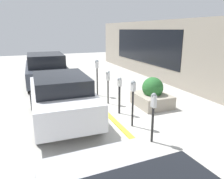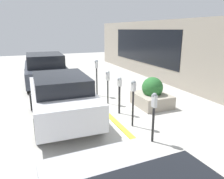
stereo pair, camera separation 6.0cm
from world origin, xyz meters
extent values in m
plane|color=beige|center=(0.00, 0.00, 0.00)|extent=(40.00, 40.00, 0.00)
cube|color=gold|center=(0.00, 0.08, 0.02)|extent=(24.50, 0.16, 0.04)
cube|color=#9E9384|center=(0.00, -4.48, 1.66)|extent=(24.50, 0.15, 3.33)
cube|color=black|center=(5.51, -4.39, 1.83)|extent=(7.35, 0.02, 2.00)
cylinder|color=#232326|center=(-2.20, -0.33, 0.48)|extent=(0.06, 0.06, 0.96)
cube|color=silver|center=(-2.20, -0.33, 1.12)|extent=(0.14, 0.09, 0.31)
sphere|color=gray|center=(-2.20, -0.33, 1.27)|extent=(0.12, 0.12, 0.12)
cylinder|color=#232326|center=(-1.15, -0.29, 0.56)|extent=(0.06, 0.06, 1.11)
cube|color=silver|center=(-1.15, -0.29, 1.23)|extent=(0.16, 0.09, 0.24)
sphere|color=gray|center=(-1.15, -0.29, 1.36)|extent=(0.14, 0.14, 0.14)
cylinder|color=#232326|center=(-0.04, -0.35, 0.49)|extent=(0.07, 0.07, 0.98)
cube|color=silver|center=(-0.04, -0.35, 1.11)|extent=(0.16, 0.09, 0.24)
sphere|color=gray|center=(-0.04, -0.35, 1.23)|extent=(0.14, 0.14, 0.14)
cylinder|color=#232326|center=(1.07, -0.36, 0.48)|extent=(0.05, 0.05, 0.95)
cube|color=silver|center=(1.07, -0.36, 1.10)|extent=(0.18, 0.09, 0.29)
sphere|color=gray|center=(1.07, -0.36, 1.25)|extent=(0.15, 0.15, 0.15)
cylinder|color=#232326|center=(2.29, -0.32, 0.62)|extent=(0.06, 0.06, 1.24)
cube|color=silver|center=(2.29, -0.32, 1.37)|extent=(0.19, 0.09, 0.27)
sphere|color=gray|center=(2.29, -0.32, 1.51)|extent=(0.16, 0.16, 0.16)
cube|color=#A39989|center=(0.18, -1.81, 0.24)|extent=(1.37, 1.17, 0.47)
sphere|color=#28662D|center=(0.18, -1.81, 0.73)|extent=(0.79, 0.79, 0.79)
cube|color=silver|center=(0.19, 1.59, 0.69)|extent=(4.15, 1.85, 0.73)
cube|color=black|center=(0.03, 1.59, 1.27)|extent=(2.17, 1.60, 0.44)
cylinder|color=black|center=(1.47, 0.78, 0.32)|extent=(0.64, 0.21, 0.64)
cylinder|color=black|center=(1.47, 2.40, 0.32)|extent=(0.64, 0.21, 0.64)
cylinder|color=black|center=(-1.08, 0.78, 0.32)|extent=(0.64, 0.21, 0.64)
cylinder|color=black|center=(-1.08, 2.40, 0.32)|extent=(0.64, 0.21, 0.64)
cube|color=#383D47|center=(5.21, 1.55, 0.68)|extent=(4.63, 2.10, 0.71)
cube|color=black|center=(5.02, 1.55, 1.34)|extent=(2.43, 1.80, 0.60)
cylinder|color=black|center=(6.62, 0.65, 0.33)|extent=(0.65, 0.23, 0.65)
cylinder|color=black|center=(6.62, 2.45, 0.33)|extent=(0.65, 0.23, 0.65)
cylinder|color=black|center=(3.79, 0.65, 0.33)|extent=(0.65, 0.23, 0.65)
cylinder|color=black|center=(3.79, 2.45, 0.33)|extent=(0.65, 0.23, 0.65)
camera|label=1|loc=(-6.59, 2.56, 2.85)|focal=35.00mm
camera|label=2|loc=(-6.57, 2.61, 2.85)|focal=35.00mm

